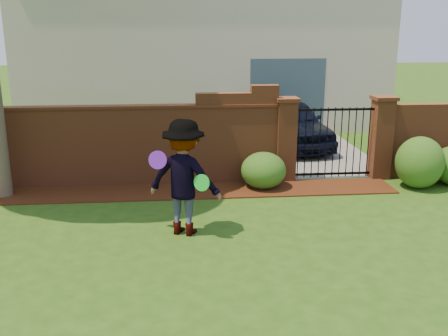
{
  "coord_description": "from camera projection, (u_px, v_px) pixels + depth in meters",
  "views": [
    {
      "loc": [
        -0.0,
        -7.0,
        3.41
      ],
      "look_at": [
        0.77,
        1.4,
        1.05
      ],
      "focal_mm": 41.1,
      "sensor_mm": 36.0,
      "label": 1
    }
  ],
  "objects": [
    {
      "name": "ground",
      "position": [
        181.0,
        263.0,
        7.63
      ],
      "size": [
        80.0,
        80.0,
        0.01
      ],
      "primitive_type": "cube",
      "color": "#284A12",
      "rests_on": "ground"
    },
    {
      "name": "mulch_bed",
      "position": [
        134.0,
        193.0,
        10.74
      ],
      "size": [
        11.1,
        1.08,
        0.03
      ],
      "primitive_type": "cube",
      "color": "#361709",
      "rests_on": "ground"
    },
    {
      "name": "brick_wall",
      "position": [
        84.0,
        144.0,
        11.04
      ],
      "size": [
        8.7,
        0.31,
        2.16
      ],
      "color": "brown",
      "rests_on": "ground"
    },
    {
      "name": "pillar_left",
      "position": [
        286.0,
        139.0,
        11.42
      ],
      "size": [
        0.5,
        0.5,
        1.88
      ],
      "color": "brown",
      "rests_on": "ground"
    },
    {
      "name": "pillar_right",
      "position": [
        381.0,
        137.0,
        11.62
      ],
      "size": [
        0.5,
        0.5,
        1.88
      ],
      "color": "brown",
      "rests_on": "ground"
    },
    {
      "name": "iron_gate",
      "position": [
        334.0,
        142.0,
        11.55
      ],
      "size": [
        1.78,
        0.03,
        1.6
      ],
      "color": "black",
      "rests_on": "ground"
    },
    {
      "name": "driveway",
      "position": [
        293.0,
        141.0,
        15.61
      ],
      "size": [
        3.2,
        8.0,
        0.01
      ],
      "primitive_type": "cube",
      "color": "slate",
      "rests_on": "ground"
    },
    {
      "name": "house",
      "position": [
        203.0,
        32.0,
        18.37
      ],
      "size": [
        12.4,
        6.4,
        6.3
      ],
      "color": "beige",
      "rests_on": "ground"
    },
    {
      "name": "car",
      "position": [
        291.0,
        124.0,
        14.59
      ],
      "size": [
        2.2,
        4.22,
        1.37
      ],
      "primitive_type": "imported",
      "rotation": [
        0.0,
        0.0,
        0.15
      ],
      "color": "black",
      "rests_on": "ground"
    },
    {
      "name": "shrub_left",
      "position": [
        263.0,
        170.0,
        10.99
      ],
      "size": [
        0.97,
        0.97,
        0.79
      ],
      "primitive_type": "ellipsoid",
      "color": "#1F5118",
      "rests_on": "ground"
    },
    {
      "name": "shrub_middle",
      "position": [
        420.0,
        162.0,
        10.99
      ],
      "size": [
        1.02,
        1.02,
        1.13
      ],
      "primitive_type": "ellipsoid",
      "color": "#1F5118",
      "rests_on": "ground"
    },
    {
      "name": "man",
      "position": [
        183.0,
        178.0,
        8.43
      ],
      "size": [
        1.45,
        1.17,
        1.95
      ],
      "primitive_type": "imported",
      "rotation": [
        0.0,
        0.0,
        2.74
      ],
      "color": "gray",
      "rests_on": "ground"
    },
    {
      "name": "frisbee_purple",
      "position": [
        158.0,
        160.0,
        8.22
      ],
      "size": [
        0.31,
        0.15,
        0.3
      ],
      "primitive_type": "cylinder",
      "rotation": [
        1.36,
        0.0,
        -0.21
      ],
      "color": "#6B1DB8",
      "rests_on": "man"
    },
    {
      "name": "frisbee_green",
      "position": [
        202.0,
        183.0,
        8.18
      ],
      "size": [
        0.27,
        0.19,
        0.28
      ],
      "primitive_type": "cylinder",
      "rotation": [
        1.43,
        0.0,
        -0.53
      ],
      "color": "green",
      "rests_on": "man"
    }
  ]
}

